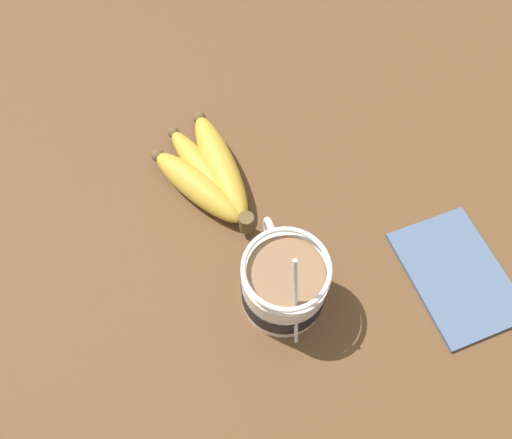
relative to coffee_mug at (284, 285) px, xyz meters
The scene contains 4 objects.
table 6.68cm from the coffee_mug, 15.89° to the left, with size 136.83×136.83×3.06cm.
coffee_mug is the anchor object (origin of this frame).
banana_bunch 20.03cm from the coffee_mug, 15.98° to the left, with size 21.13×13.45×4.37cm.
napkin 23.29cm from the coffee_mug, 96.48° to the right, with size 18.12×13.74×0.60cm.
Camera 1 is at (-22.04, 7.45, 63.87)cm, focal length 35.00 mm.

